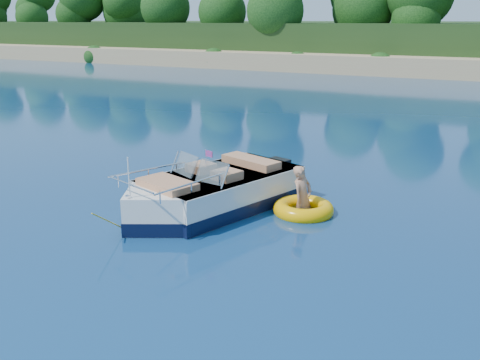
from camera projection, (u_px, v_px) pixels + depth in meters
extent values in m
plane|color=#0A254C|center=(236.00, 241.00, 10.97)|extent=(160.00, 160.00, 0.00)
cube|color=tan|center=(454.00, 69.00, 43.16)|extent=(170.00, 8.00, 2.00)
cube|color=#1D3515|center=(480.00, 47.00, 65.99)|extent=(170.00, 56.00, 6.00)
cylinder|color=black|center=(65.00, 32.00, 64.77)|extent=(0.44, 0.44, 2.80)
sphere|color=black|center=(63.00, 9.00, 64.00)|extent=(4.62, 4.62, 4.62)
cylinder|color=black|center=(265.00, 33.00, 52.44)|extent=(0.44, 0.44, 3.20)
sphere|color=black|center=(266.00, 0.00, 51.56)|extent=(5.28, 5.28, 5.28)
cylinder|color=black|center=(464.00, 32.00, 45.75)|extent=(0.44, 0.44, 3.60)
cube|color=white|center=(222.00, 194.00, 12.94)|extent=(3.10, 4.26, 1.06)
cube|color=white|center=(161.00, 212.00, 11.73)|extent=(1.92, 1.92, 1.06)
cube|color=black|center=(222.00, 200.00, 12.99)|extent=(3.14, 4.30, 0.30)
cube|color=black|center=(162.00, 219.00, 11.77)|extent=(1.96, 1.96, 0.30)
cube|color=#A48056|center=(231.00, 180.00, 13.06)|extent=(2.37, 3.04, 0.10)
cube|color=white|center=(221.00, 174.00, 12.80)|extent=(3.14, 4.27, 0.06)
cube|color=black|center=(279.00, 175.00, 14.34)|extent=(0.64, 0.51, 0.91)
cube|color=#8C9EA5|center=(186.00, 164.00, 12.55)|extent=(0.83, 0.59, 0.49)
cube|color=#8C9EA5|center=(212.00, 172.00, 11.93)|extent=(0.82, 0.40, 0.49)
cube|color=tan|center=(201.00, 171.00, 12.93)|extent=(0.70, 0.70, 0.40)
cube|color=tan|center=(227.00, 179.00, 12.31)|extent=(0.70, 0.70, 0.40)
cube|color=tan|center=(251.00, 165.00, 13.47)|extent=(1.67, 1.02, 0.38)
cube|color=tan|center=(167.00, 188.00, 11.71)|extent=(1.50, 1.13, 0.34)
cylinder|color=white|center=(129.00, 177.00, 10.93)|extent=(0.04, 0.04, 0.86)
cube|color=red|center=(209.00, 154.00, 11.87)|extent=(0.22, 0.08, 0.14)
cube|color=silver|center=(128.00, 196.00, 11.01)|extent=(0.11, 0.09, 0.05)
cylinder|color=yellow|center=(111.00, 222.00, 11.03)|extent=(0.06, 1.09, 0.77)
torus|color=#FFB203|center=(303.00, 209.00, 12.54)|extent=(1.83, 1.83, 0.38)
torus|color=#B72509|center=(303.00, 209.00, 12.53)|extent=(1.51, 1.51, 0.12)
imported|color=tan|center=(302.00, 212.00, 12.65)|extent=(0.55, 0.92, 1.69)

